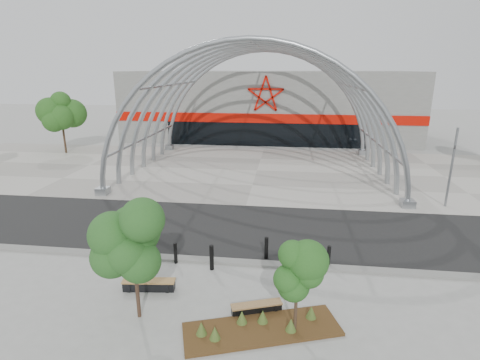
{
  "coord_description": "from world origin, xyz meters",
  "views": [
    {
      "loc": [
        2.4,
        -14.98,
        8.32
      ],
      "look_at": [
        0.0,
        4.0,
        2.6
      ],
      "focal_mm": 28.0,
      "sensor_mm": 36.0,
      "label": 1
    }
  ],
  "objects_px": {
    "street_tree_1": "(298,270)",
    "bench_1": "(257,308)",
    "street_tree_0": "(133,239)",
    "bollard_2": "(212,258)",
    "signal_pole": "(452,167)",
    "bench_0": "(149,285)"
  },
  "relations": [
    {
      "from": "signal_pole",
      "to": "bench_0",
      "type": "distance_m",
      "value": 18.98
    },
    {
      "from": "street_tree_1",
      "to": "bollard_2",
      "type": "height_order",
      "value": "street_tree_1"
    },
    {
      "from": "street_tree_1",
      "to": "bench_1",
      "type": "height_order",
      "value": "street_tree_1"
    },
    {
      "from": "signal_pole",
      "to": "street_tree_0",
      "type": "height_order",
      "value": "signal_pole"
    },
    {
      "from": "signal_pole",
      "to": "bench_0",
      "type": "bearing_deg",
      "value": -143.54
    },
    {
      "from": "bench_0",
      "to": "bollard_2",
      "type": "bearing_deg",
      "value": 40.76
    },
    {
      "from": "signal_pole",
      "to": "bollard_2",
      "type": "height_order",
      "value": "signal_pole"
    },
    {
      "from": "street_tree_1",
      "to": "bench_1",
      "type": "xyz_separation_m",
      "value": [
        -1.33,
        0.85,
        -2.1
      ]
    },
    {
      "from": "bench_1",
      "to": "street_tree_0",
      "type": "bearing_deg",
      "value": -170.2
    },
    {
      "from": "bench_1",
      "to": "street_tree_1",
      "type": "bearing_deg",
      "value": -32.61
    },
    {
      "from": "street_tree_1",
      "to": "bollard_2",
      "type": "xyz_separation_m",
      "value": [
        -3.49,
        3.6,
        -1.72
      ]
    },
    {
      "from": "signal_pole",
      "to": "bench_1",
      "type": "xyz_separation_m",
      "value": [
        -10.85,
        -12.11,
        -2.41
      ]
    },
    {
      "from": "street_tree_0",
      "to": "bollard_2",
      "type": "bearing_deg",
      "value": 61.34
    },
    {
      "from": "street_tree_0",
      "to": "bench_1",
      "type": "height_order",
      "value": "street_tree_0"
    },
    {
      "from": "signal_pole",
      "to": "bench_1",
      "type": "bearing_deg",
      "value": -131.88
    },
    {
      "from": "bench_1",
      "to": "bollard_2",
      "type": "height_order",
      "value": "bollard_2"
    },
    {
      "from": "signal_pole",
      "to": "bench_1",
      "type": "distance_m",
      "value": 16.44
    },
    {
      "from": "bench_0",
      "to": "street_tree_1",
      "type": "bearing_deg",
      "value": -17.46
    },
    {
      "from": "signal_pole",
      "to": "bench_1",
      "type": "height_order",
      "value": "signal_pole"
    },
    {
      "from": "bench_0",
      "to": "bench_1",
      "type": "xyz_separation_m",
      "value": [
        4.29,
        -0.92,
        -0.02
      ]
    },
    {
      "from": "street_tree_0",
      "to": "bollard_2",
      "type": "distance_m",
      "value": 4.6
    },
    {
      "from": "street_tree_0",
      "to": "bench_1",
      "type": "bearing_deg",
      "value": 9.8
    }
  ]
}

